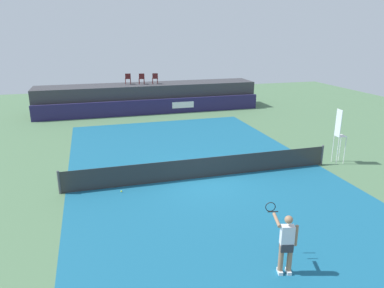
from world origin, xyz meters
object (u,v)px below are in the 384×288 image
Objects in this scene: spectator_chair_center at (155,78)px; umpire_chair at (339,133)px; tennis_ball at (121,191)px; net_post_far at (322,155)px; tennis_player at (286,242)px; spectator_chair_left at (142,78)px; spectator_chair_far_left at (128,78)px; net_post_near at (59,182)px.

umpire_chair is (6.46, -15.03, -1.11)m from spectator_chair_center.
spectator_chair_center reaches higher than tennis_ball.
net_post_far is 0.56× the size of tennis_player.
spectator_chair_left is 16.73m from net_post_far.
spectator_chair_far_left is 2.21m from spectator_chair_center.
spectator_chair_center reaches higher than net_post_far.
net_post_near is 0.56× the size of tennis_player.
spectator_chair_far_left reaches higher than net_post_far.
spectator_chair_far_left is 0.89× the size of net_post_near.
spectator_chair_far_left is at bearing 164.21° from spectator_chair_left.
spectator_chair_center is at bearing 110.48° from net_post_far.
net_post_near and net_post_far have the same top height.
spectator_chair_center is at bearing 88.71° from tennis_player.
tennis_player is at bearing -59.43° from tennis_ball.
net_post_far is at bearing 3.20° from tennis_ball.
spectator_chair_left reaches higher than tennis_ball.
net_post_far is at bearing -179.54° from umpire_chair.
spectator_chair_left and spectator_chair_center have the same top height.
umpire_chair is at bearing 2.99° from tennis_ball.
net_post_near is 12.40m from net_post_far.
spectator_chair_left is 0.50× the size of tennis_player.
spectator_chair_left is 16.36m from net_post_near.
umpire_chair is 1.37m from net_post_far.
tennis_ball is (-4.34, -15.60, -2.66)m from spectator_chair_center.
spectator_chair_left is at bearing 172.90° from spectator_chair_center.
spectator_chair_center reaches higher than tennis_player.
tennis_ball is (-3.85, 6.51, -0.92)m from tennis_player.
spectator_chair_center is 0.89× the size of net_post_far.
tennis_ball is (-9.96, -0.56, -0.46)m from net_post_far.
spectator_chair_far_left is 17.75m from umpire_chair.
spectator_chair_left is at bearing 116.43° from umpire_chair.
umpire_chair is 2.76× the size of net_post_near.
tennis_player is at bearing -85.78° from spectator_chair_far_left.
spectator_chair_center is 22.18m from tennis_player.
spectator_chair_center is 13.06× the size of tennis_ball.
spectator_chair_center is 16.41m from tennis_ball.
net_post_near is at bearing -179.97° from umpire_chair.
spectator_chair_left is 22.32m from tennis_player.
spectator_chair_center is 0.50× the size of tennis_player.
umpire_chair is at bearing 0.03° from net_post_near.
spectator_chair_center is 16.20m from net_post_far.
spectator_chair_far_left is at bearing 119.12° from umpire_chair.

